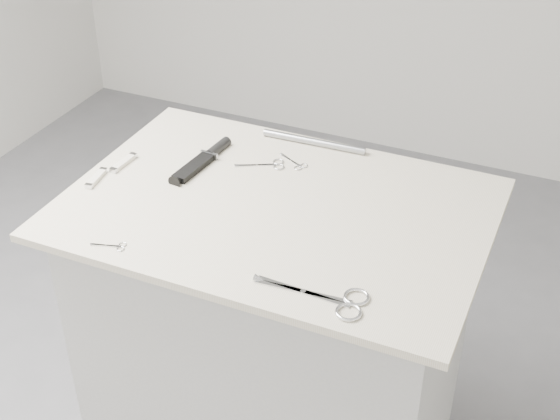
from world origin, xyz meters
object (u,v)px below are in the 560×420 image
at_px(tiny_scissors, 113,246).
at_px(metal_rail, 314,142).
at_px(embroidery_scissors_a, 269,165).
at_px(embroidery_scissors_b, 296,164).
at_px(plinth, 276,350).
at_px(pocket_knife_b, 96,178).
at_px(large_shears, 335,300).
at_px(pocket_knife_a, 124,163).
at_px(sheathed_knife, 205,158).

relative_size(tiny_scissors, metal_rail, 0.28).
height_order(embroidery_scissors_a, embroidery_scissors_b, same).
relative_size(plinth, pocket_knife_b, 9.81).
bearing_deg(tiny_scissors, large_shears, -13.47).
bearing_deg(pocket_knife_b, pocket_knife_a, -20.28).
xyz_separation_m(embroidery_scissors_b, pocket_knife_a, (-0.41, -0.18, 0.00)).
height_order(large_shears, pocket_knife_a, pocket_knife_a).
xyz_separation_m(pocket_knife_b, metal_rail, (0.43, 0.39, 0.00)).
bearing_deg(pocket_knife_b, metal_rail, -55.97).
height_order(embroidery_scissors_a, tiny_scissors, same).
relative_size(pocket_knife_a, metal_rail, 0.34).
xyz_separation_m(embroidery_scissors_a, embroidery_scissors_b, (0.06, 0.03, -0.00)).
xyz_separation_m(sheathed_knife, metal_rail, (0.23, 0.19, 0.00)).
relative_size(embroidery_scissors_b, sheathed_knife, 0.39).
distance_m(embroidery_scissors_a, pocket_knife_b, 0.44).
relative_size(tiny_scissors, sheathed_knife, 0.35).
xyz_separation_m(embroidery_scissors_b, tiny_scissors, (-0.23, -0.49, -0.00)).
distance_m(plinth, pocket_knife_b, 0.66).
bearing_deg(sheathed_knife, pocket_knife_b, 138.65).
bearing_deg(pocket_knife_b, plinth, -88.61).
height_order(pocket_knife_a, metal_rail, metal_rail).
distance_m(embroidery_scissors_b, pocket_knife_a, 0.44).
xyz_separation_m(plinth, metal_rail, (-0.03, 0.31, 0.48)).
bearing_deg(sheathed_knife, tiny_scissors, -175.61).
distance_m(tiny_scissors, sheathed_knife, 0.41).
xyz_separation_m(plinth, embroidery_scissors_b, (-0.03, 0.20, 0.47)).
relative_size(plinth, pocket_knife_a, 9.20).
distance_m(plinth, embroidery_scissors_b, 0.51).
relative_size(large_shears, tiny_scissors, 2.98).
bearing_deg(pocket_knife_b, embroidery_scissors_b, -65.27).
bearing_deg(large_shears, embroidery_scissors_b, 120.35).
xyz_separation_m(large_shears, tiny_scissors, (-0.51, -0.02, -0.00)).
bearing_deg(embroidery_scissors_b, pocket_knife_b, -118.92).
relative_size(large_shears, metal_rail, 0.82).
distance_m(embroidery_scissors_b, metal_rail, 0.11).
distance_m(large_shears, tiny_scissors, 0.51).
xyz_separation_m(embroidery_scissors_a, metal_rail, (0.06, 0.15, 0.01)).
height_order(tiny_scissors, sheathed_knife, sheathed_knife).
height_order(plinth, pocket_knife_b, pocket_knife_b).
bearing_deg(sheathed_knife, metal_rail, -43.88).
bearing_deg(plinth, pocket_knife_b, -170.71).
bearing_deg(metal_rail, pocket_knife_b, -138.07).
bearing_deg(plinth, sheathed_knife, 155.26).
distance_m(pocket_knife_b, metal_rail, 0.58).
relative_size(tiny_scissors, pocket_knife_a, 0.81).
height_order(large_shears, tiny_scissors, large_shears).
bearing_deg(pocket_knife_a, plinth, -89.17).
relative_size(large_shears, embroidery_scissors_b, 2.62).
relative_size(plinth, large_shears, 3.80).
xyz_separation_m(large_shears, pocket_knife_a, (-0.69, 0.29, 0.00)).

